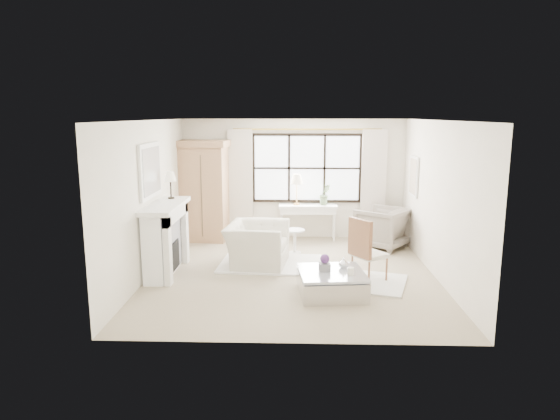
{
  "coord_description": "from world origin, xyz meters",
  "views": [
    {
      "loc": [
        0.06,
        -8.52,
        2.8
      ],
      "look_at": [
        -0.22,
        0.2,
        1.12
      ],
      "focal_mm": 32.0,
      "sensor_mm": 36.0,
      "label": 1
    }
  ],
  "objects_px": {
    "armoire": "(204,190)",
    "club_armchair": "(257,245)",
    "console_table": "(308,222)",
    "coffee_table": "(331,283)"
  },
  "relations": [
    {
      "from": "console_table",
      "to": "armoire",
      "type": "bearing_deg",
      "value": -177.81
    },
    {
      "from": "club_armchair",
      "to": "coffee_table",
      "type": "height_order",
      "value": "club_armchair"
    },
    {
      "from": "armoire",
      "to": "club_armchair",
      "type": "xyz_separation_m",
      "value": [
        1.32,
        -1.85,
        -0.74
      ]
    },
    {
      "from": "club_armchair",
      "to": "console_table",
      "type": "bearing_deg",
      "value": -19.73
    },
    {
      "from": "armoire",
      "to": "club_armchair",
      "type": "bearing_deg",
      "value": -47.85
    },
    {
      "from": "club_armchair",
      "to": "coffee_table",
      "type": "bearing_deg",
      "value": -133.29
    },
    {
      "from": "club_armchair",
      "to": "coffee_table",
      "type": "distance_m",
      "value": 2.02
    },
    {
      "from": "armoire",
      "to": "console_table",
      "type": "distance_m",
      "value": 2.43
    },
    {
      "from": "console_table",
      "to": "club_armchair",
      "type": "height_order",
      "value": "console_table"
    },
    {
      "from": "armoire",
      "to": "club_armchair",
      "type": "distance_m",
      "value": 2.39
    }
  ]
}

